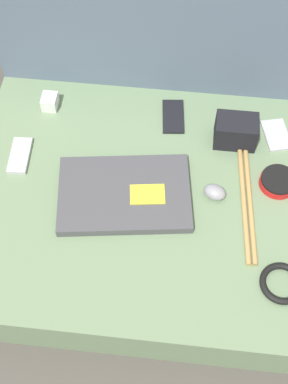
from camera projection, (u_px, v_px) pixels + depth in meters
ground_plane at (144, 223)px, 1.53m from camera, size 8.00×8.00×0.00m
couch_seat at (144, 210)px, 1.47m from camera, size 0.95×0.76×0.15m
couch_backrest at (162, 36)px, 1.56m from camera, size 0.95×0.20×0.53m
laptop at (125, 194)px, 1.39m from camera, size 0.37×0.27×0.03m
computer_mouse at (215, 192)px, 1.39m from camera, size 0.07×0.06×0.04m
speaker_puck at (278, 181)px, 1.41m from camera, size 0.10×0.10×0.03m
phone_silver at (20, 156)px, 1.47m from camera, size 0.06×0.12×0.01m
phone_black at (173, 116)px, 1.55m from camera, size 0.07×0.13×0.01m
phone_small at (276, 135)px, 1.51m from camera, size 0.09×0.12×0.01m
camera_pouch at (236, 131)px, 1.47m from camera, size 0.11×0.08×0.08m
charger_brick at (50, 102)px, 1.55m from camera, size 0.04×0.05×0.04m
cable_coil at (282, 283)px, 1.27m from camera, size 0.11×0.11×0.02m
drumstick_pair at (247, 198)px, 1.40m from camera, size 0.06×0.38×0.01m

